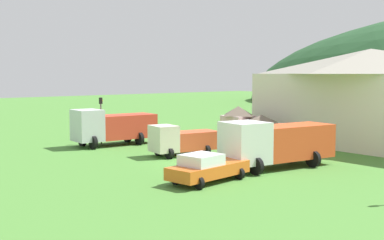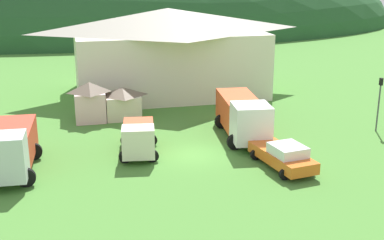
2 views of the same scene
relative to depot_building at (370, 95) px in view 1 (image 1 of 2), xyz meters
name	(u,v)px [view 1 (image 1 of 2)]	position (x,y,z in m)	size (l,w,h in m)	color
ground_plane	(201,163)	(-1.80, -17.41, -4.25)	(200.00, 200.00, 0.00)	#477F33
depot_building	(370,95)	(0.00, 0.00, 0.00)	(18.99, 11.78, 8.25)	silver
play_shed_cream	(261,130)	(-5.38, -7.76, -2.91)	(3.04, 2.65, 2.62)	beige
play_shed_pink	(238,124)	(-8.04, -7.94, -2.59)	(2.58, 2.45, 3.23)	beige
tow_truck_silver	(112,126)	(-13.29, -17.85, -2.59)	(3.48, 7.24, 3.16)	silver
light_truck_cream	(181,140)	(-5.33, -16.45, -3.06)	(2.99, 5.44, 2.34)	beige
heavy_rig_white	(275,142)	(2.54, -14.81, -2.54)	(3.82, 8.23, 3.15)	white
service_pickup_orange	(207,168)	(3.03, -21.04, -3.42)	(2.93, 5.42, 1.66)	orange
traffic_light_west	(101,115)	(-14.69, -18.08, -1.76)	(0.20, 0.32, 4.05)	#4C4C51
traffic_cone_near_pickup	(231,175)	(2.43, -18.62, -4.25)	(0.36, 0.36, 0.45)	orange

